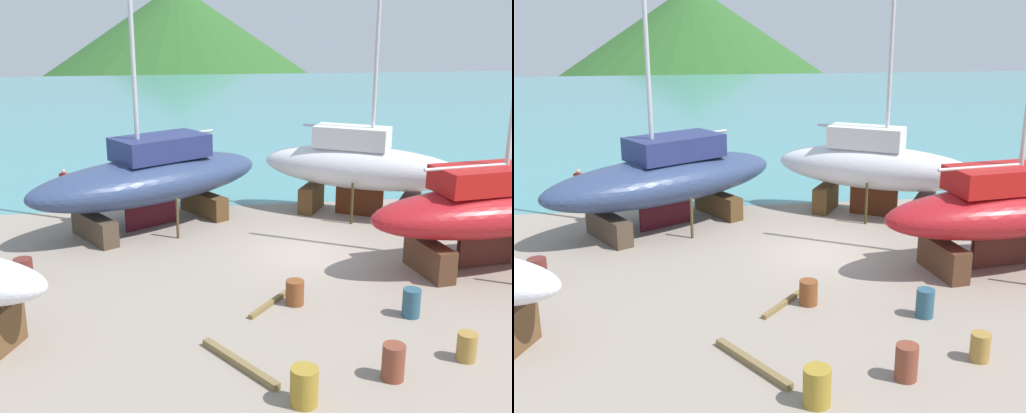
{
  "view_description": "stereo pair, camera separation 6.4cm",
  "coord_description": "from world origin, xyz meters",
  "views": [
    {
      "loc": [
        -5.17,
        -22.31,
        8.7
      ],
      "look_at": [
        -1.95,
        0.28,
        1.91
      ],
      "focal_mm": 44.17,
      "sensor_mm": 36.0,
      "label": 1
    },
    {
      "loc": [
        -5.11,
        -22.32,
        8.7
      ],
      "look_at": [
        -1.95,
        0.28,
        1.91
      ],
      "focal_mm": 44.17,
      "sensor_mm": 36.0,
      "label": 2
    }
  ],
  "objects": [
    {
      "name": "headland_hill",
      "position": [
        -1.17,
        160.84,
        0.0
      ],
      "size": [
        111.53,
        111.53,
        36.45
      ],
      "primitive_type": "cone",
      "color": "#2D5C26",
      "rests_on": "ground"
    },
    {
      "name": "barrel_ochre",
      "position": [
        -10.27,
        -1.22,
        0.41
      ],
      "size": [
        0.78,
        0.78,
        0.83
      ],
      "primitive_type": "cylinder",
      "rotation": [
        0.0,
        0.0,
        2.89
      ],
      "color": "maroon",
      "rests_on": "ground"
    },
    {
      "name": "ground_plane",
      "position": [
        0.0,
        -3.73,
        0.0
      ],
      "size": [
        42.84,
        42.84,
        0.0
      ],
      "primitive_type": "plane",
      "color": "gray"
    },
    {
      "name": "timber_long_aft",
      "position": [
        -3.55,
        -7.82,
        0.09
      ],
      "size": [
        1.76,
        2.66,
        0.19
      ],
      "primitive_type": "cube",
      "rotation": [
        0.0,
        0.0,
        2.13
      ],
      "color": "olive",
      "rests_on": "ground"
    },
    {
      "name": "barrel_rust_mid",
      "position": [
        0.21,
        -8.96,
        0.47
      ],
      "size": [
        0.67,
        0.67,
        0.95
      ],
      "primitive_type": "cylinder",
      "rotation": [
        0.0,
        0.0,
        1.39
      ],
      "color": "brown",
      "rests_on": "ground"
    },
    {
      "name": "barrel_rust_near",
      "position": [
        8.74,
        3.16,
        0.43
      ],
      "size": [
        0.72,
        0.72,
        0.87
      ],
      "primitive_type": "cylinder",
      "rotation": [
        0.0,
        0.0,
        2.96
      ],
      "color": "#384F6F",
      "rests_on": "ground"
    },
    {
      "name": "barrel_tipped_left",
      "position": [
        -1.36,
        -4.33,
        0.4
      ],
      "size": [
        0.64,
        0.64,
        0.8
      ],
      "primitive_type": "cylinder",
      "rotation": [
        0.0,
        0.0,
        1.66
      ],
      "color": "brown",
      "rests_on": "ground"
    },
    {
      "name": "sailboat_mid_port",
      "position": [
        6.14,
        -2.2,
        2.16
      ],
      "size": [
        9.65,
        4.32,
        13.63
      ],
      "rotation": [
        0.0,
        0.0,
        0.14
      ],
      "color": "#43411B",
      "rests_on": "ground"
    },
    {
      "name": "timber_plank_near",
      "position": [
        -2.17,
        -4.34,
        0.07
      ],
      "size": [
        1.6,
        1.83,
        0.14
      ],
      "primitive_type": "cube",
      "rotation": [
        0.0,
        0.0,
        0.86
      ],
      "color": "olive",
      "rests_on": "ground"
    },
    {
      "name": "barrel_rust_far",
      "position": [
        1.97,
        -5.68,
        0.45
      ],
      "size": [
        0.55,
        0.55,
        0.89
      ],
      "primitive_type": "cylinder",
      "rotation": [
        0.0,
        0.0,
        0.0
      ],
      "color": "#2B5268",
      "rests_on": "ground"
    },
    {
      "name": "barrel_tar_black",
      "position": [
        2.46,
        -8.34,
        0.39
      ],
      "size": [
        0.62,
        0.62,
        0.78
      ],
      "primitive_type": "cylinder",
      "rotation": [
        0.0,
        0.0,
        0.22
      ],
      "color": "olive",
      "rests_on": "ground"
    },
    {
      "name": "sailboat_large_starboard",
      "position": [
        -5.91,
        4.28,
        2.21
      ],
      "size": [
        11.22,
        8.86,
        18.73
      ],
      "rotation": [
        0.0,
        0.0,
        3.7
      ],
      "color": "#4B3A2C",
      "rests_on": "ground"
    },
    {
      "name": "sailboat_far_slipway",
      "position": [
        3.41,
        4.57,
        2.34
      ],
      "size": [
        9.15,
        6.79,
        16.76
      ],
      "rotation": [
        0.0,
        0.0,
        -0.54
      ],
      "color": "#4C342D",
      "rests_on": "ground"
    },
    {
      "name": "barrel_by_slipway",
      "position": [
        -2.24,
        -9.71,
        0.47
      ],
      "size": [
        0.92,
        0.92,
        0.95
      ],
      "primitive_type": "cylinder",
      "rotation": [
        0.0,
        0.0,
        1.03
      ],
      "color": "olive",
      "rests_on": "ground"
    },
    {
      "name": "worker",
      "position": [
        -10.32,
        9.01,
        0.84
      ],
      "size": [
        0.5,
        0.41,
        1.62
      ],
      "rotation": [
        0.0,
        0.0,
        4.25
      ],
      "color": "maroon",
      "rests_on": "ground"
    },
    {
      "name": "sea_water",
      "position": [
        0.0,
        45.39,
        0.0
      ],
      "size": [
        168.93,
        76.83,
        0.01
      ],
      "primitive_type": "cube",
      "color": "teal",
      "rests_on": "ground"
    }
  ]
}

